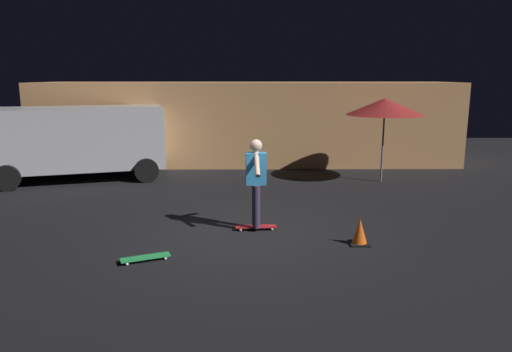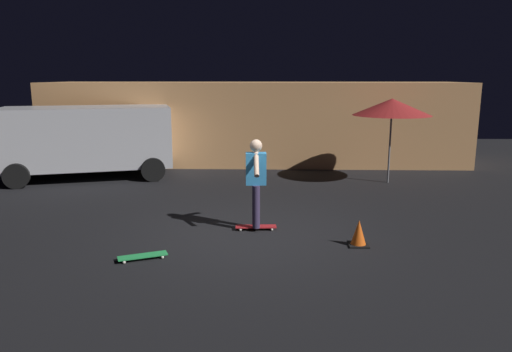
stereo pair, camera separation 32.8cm
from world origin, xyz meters
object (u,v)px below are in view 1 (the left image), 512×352
at_px(parked_van, 79,138).
at_px(skater, 256,177).
at_px(patio_umbrella, 385,107).
at_px(traffic_cone, 360,233).
at_px(skateboard_ridden, 256,227).
at_px(skateboard_spare, 145,258).

distance_m(parked_van, skater, 6.83).
bearing_deg(parked_van, patio_umbrella, -3.08).
bearing_deg(traffic_cone, skater, 155.16).
distance_m(patio_umbrella, skateboard_ridden, 5.88).
height_order(patio_umbrella, skateboard_spare, patio_umbrella).
relative_size(skateboard_spare, skater, 0.48).
bearing_deg(skateboard_spare, skateboard_ridden, 41.48).
xyz_separation_m(skateboard_spare, traffic_cone, (3.58, 0.74, 0.16)).
relative_size(skateboard_spare, traffic_cone, 1.73).
xyz_separation_m(patio_umbrella, traffic_cone, (-1.73, -5.08, -1.86)).
xyz_separation_m(patio_umbrella, skateboard_spare, (-5.31, -5.82, -2.02)).
distance_m(patio_umbrella, traffic_cone, 5.68).
bearing_deg(traffic_cone, parked_van, 140.63).
xyz_separation_m(patio_umbrella, skater, (-3.53, -4.25, -1.04)).
bearing_deg(patio_umbrella, traffic_cone, -108.86).
xyz_separation_m(skateboard_ridden, traffic_cone, (1.80, -0.83, 0.16)).
relative_size(parked_van, skateboard_ridden, 6.26).
distance_m(parked_van, skateboard_ridden, 6.92).
bearing_deg(skateboard_ridden, skateboard_spare, -138.52).
relative_size(patio_umbrella, skater, 1.38).
height_order(parked_van, traffic_cone, parked_van).
relative_size(patio_umbrella, skateboard_spare, 2.89).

